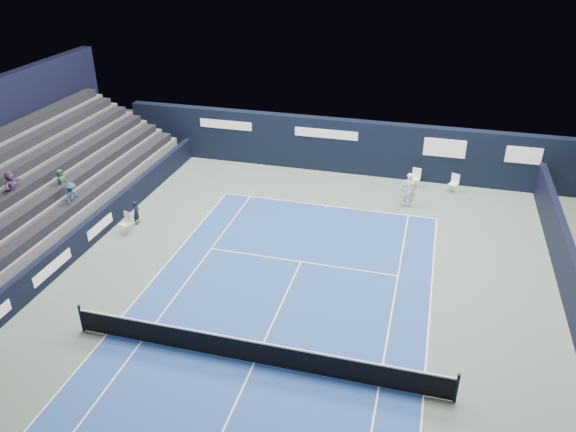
# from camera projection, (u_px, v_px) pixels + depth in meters

# --- Properties ---
(ground) EXTENTS (48.00, 48.00, 0.00)m
(ground) POSITION_uv_depth(u_px,v_px,m) (272.00, 326.00, 20.24)
(ground) COLOR #506054
(ground) RESTS_ON ground
(court_surface) EXTENTS (10.97, 23.77, 0.01)m
(court_surface) POSITION_uv_depth(u_px,v_px,m) (254.00, 363.00, 18.54)
(court_surface) COLOR navy
(court_surface) RESTS_ON ground
(enclosure_wall_right) EXTENTS (0.30, 22.00, 1.80)m
(enclosure_wall_right) POSITION_uv_depth(u_px,v_px,m) (573.00, 287.00, 20.81)
(enclosure_wall_right) COLOR black
(enclosure_wall_right) RESTS_ON ground
(folding_chair_back_a) EXTENTS (0.52, 0.50, 1.04)m
(folding_chair_back_a) POSITION_uv_depth(u_px,v_px,m) (416.00, 176.00, 30.47)
(folding_chair_back_a) COLOR white
(folding_chair_back_a) RESTS_ON ground
(folding_chair_back_b) EXTENTS (0.57, 0.57, 1.00)m
(folding_chair_back_b) POSITION_uv_depth(u_px,v_px,m) (454.00, 182.00, 29.90)
(folding_chair_back_b) COLOR white
(folding_chair_back_b) RESTS_ON ground
(line_judge_chair) EXTENTS (0.58, 0.57, 1.04)m
(line_judge_chair) POSITION_uv_depth(u_px,v_px,m) (126.00, 221.00, 25.96)
(line_judge_chair) COLOR silver
(line_judge_chair) RESTS_ON ground
(line_judge) EXTENTS (0.31, 0.45, 1.18)m
(line_judge) POSITION_uv_depth(u_px,v_px,m) (136.00, 213.00, 26.74)
(line_judge) COLOR black
(line_judge) RESTS_ON ground
(court_markings) EXTENTS (11.03, 23.83, 0.00)m
(court_markings) POSITION_uv_depth(u_px,v_px,m) (254.00, 363.00, 18.54)
(court_markings) COLOR white
(court_markings) RESTS_ON court_surface
(tennis_net) EXTENTS (12.90, 0.10, 1.10)m
(tennis_net) POSITION_uv_depth(u_px,v_px,m) (254.00, 351.00, 18.30)
(tennis_net) COLOR black
(tennis_net) RESTS_ON ground
(back_sponsor_wall) EXTENTS (26.00, 0.63, 3.10)m
(back_sponsor_wall) POSITION_uv_depth(u_px,v_px,m) (344.00, 146.00, 31.87)
(back_sponsor_wall) COLOR black
(back_sponsor_wall) RESTS_ON ground
(side_barrier_left) EXTENTS (0.33, 22.00, 1.20)m
(side_barrier_left) POSITION_uv_depth(u_px,v_px,m) (97.00, 226.00, 25.54)
(side_barrier_left) COLOR black
(side_barrier_left) RESTS_ON ground
(spectator_stand) EXTENTS (6.00, 18.00, 6.40)m
(spectator_stand) POSITION_uv_depth(u_px,v_px,m) (33.00, 181.00, 26.63)
(spectator_stand) COLOR #515153
(spectator_stand) RESTS_ON ground
(tennis_player) EXTENTS (0.69, 0.85, 1.80)m
(tennis_player) POSITION_uv_depth(u_px,v_px,m) (408.00, 190.00, 28.27)
(tennis_player) COLOR white
(tennis_player) RESTS_ON ground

